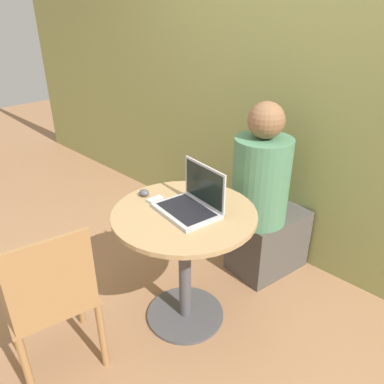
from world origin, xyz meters
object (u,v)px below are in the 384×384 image
at_px(laptop, 192,202).
at_px(chair_empty, 52,301).
at_px(person_seated, 265,208).
at_px(cell_phone, 155,200).

distance_m(laptop, chair_empty, 0.82).
bearing_deg(chair_empty, person_seated, 79.69).
distance_m(cell_phone, person_seated, 0.78).
xyz_separation_m(laptop, chair_empty, (-0.21, -0.73, -0.33)).
height_order(cell_phone, chair_empty, chair_empty).
height_order(laptop, chair_empty, laptop).
bearing_deg(person_seated, chair_empty, -100.31).
distance_m(cell_phone, chair_empty, 0.72).
bearing_deg(laptop, cell_phone, -163.11).
bearing_deg(cell_phone, laptop, 16.89).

